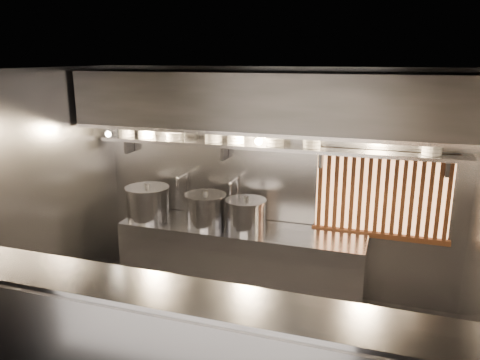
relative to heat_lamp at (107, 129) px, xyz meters
The scene contains 24 objects.
floor 2.93m from the heat_lamp, 24.14° to the right, with size 4.50×4.50×0.00m, color black.
ceiling 2.21m from the heat_lamp, 24.14° to the right, with size 4.50×4.50×0.00m, color black.
wall_back 2.11m from the heat_lamp, 18.89° to the left, with size 4.50×4.50×0.00m, color gray.
wall_left 1.14m from the heat_lamp, 112.49° to the right, with size 3.00×3.00×0.00m, color gray.
serving_counter 3.02m from the heat_lamp, 43.63° to the right, with size 4.50×0.56×1.13m.
cooking_bench 2.29m from the heat_lamp, ahead, with size 3.00×0.70×0.90m, color #9F9FA5.
bowl_shelf 1.96m from the heat_lamp, 13.90° to the left, with size 4.40×0.34×0.04m, color #9F9FA5.
exhaust_hood 1.95m from the heat_lamp, ahead, with size 4.40×0.81×0.65m.
wood_screen 3.33m from the heat_lamp, 10.64° to the left, with size 1.56×0.09×1.04m.
faucet_left 1.18m from the heat_lamp, 34.60° to the left, with size 0.04×0.30×0.50m.
faucet_right 1.71m from the heat_lamp, 19.61° to the left, with size 0.04×0.30×0.50m.
heat_lamp is the anchor object (origin of this frame).
pendant_bulb 1.83m from the heat_lamp, 11.00° to the left, with size 0.09×0.09×0.19m.
stock_pot_left 1.05m from the heat_lamp, 33.36° to the left, with size 0.74×0.74×0.45m.
stock_pot_mid 1.53m from the heat_lamp, 12.35° to the left, with size 0.56×0.56×0.43m.
stock_pot_right 1.96m from the heat_lamp, ahead, with size 0.49×0.49×0.40m.
bowl_stack_0 0.48m from the heat_lamp, 93.39° to the left, with size 0.22×0.22×0.13m.
bowl_stack_1 0.55m from the heat_lamp, 60.24° to the left, with size 0.23×0.23×0.17m.
bowl_stack_2 0.83m from the heat_lamp, 35.03° to the left, with size 0.23×0.23×0.09m.
bowl_stack_3 1.28m from the heat_lamp, 21.54° to the left, with size 0.23×0.23×0.17m.
bowl_stack_4 1.55m from the heat_lamp, 17.66° to the left, with size 0.22×0.22×0.13m.
bowl_stack_5 2.02m from the heat_lamp, 13.44° to the left, with size 0.23×0.23×0.09m.
bowl_stack_6 2.44m from the heat_lamp, 11.09° to the left, with size 0.22×0.22×0.17m.
bowl_stack_7 3.70m from the heat_lamp, ahead, with size 0.22×0.22×0.17m.
Camera 1 is at (1.39, -3.93, 2.92)m, focal length 35.00 mm.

